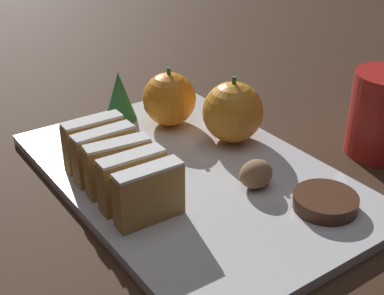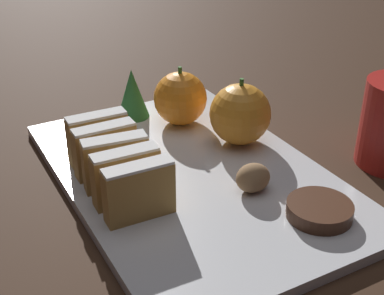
% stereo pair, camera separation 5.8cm
% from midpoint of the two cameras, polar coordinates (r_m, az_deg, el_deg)
% --- Properties ---
extents(ground_plane, '(6.00, 6.00, 0.00)m').
position_cam_midpoint_polar(ground_plane, '(0.60, -2.77, -3.60)').
color(ground_plane, '#382316').
extents(serving_platter, '(0.27, 0.40, 0.01)m').
position_cam_midpoint_polar(serving_platter, '(0.60, -2.78, -3.11)').
color(serving_platter, silver).
rests_on(serving_platter, ground_plane).
extents(stollen_slice_front, '(0.07, 0.02, 0.06)m').
position_cam_midpoint_polar(stollen_slice_front, '(0.51, -7.88, -5.08)').
color(stollen_slice_front, '#B28442').
rests_on(stollen_slice_front, serving_platter).
extents(stollen_slice_second, '(0.07, 0.02, 0.06)m').
position_cam_midpoint_polar(stollen_slice_second, '(0.53, -9.50, -3.55)').
color(stollen_slice_second, '#B28442').
rests_on(stollen_slice_second, serving_platter).
extents(stollen_slice_third, '(0.07, 0.03, 0.06)m').
position_cam_midpoint_polar(stollen_slice_third, '(0.56, -10.82, -2.10)').
color(stollen_slice_third, '#B28442').
rests_on(stollen_slice_third, serving_platter).
extents(stollen_slice_fourth, '(0.07, 0.02, 0.06)m').
position_cam_midpoint_polar(stollen_slice_fourth, '(0.58, -12.14, -0.81)').
color(stollen_slice_fourth, '#B28442').
rests_on(stollen_slice_fourth, serving_platter).
extents(stollen_slice_fifth, '(0.07, 0.02, 0.06)m').
position_cam_midpoint_polar(stollen_slice_fifth, '(0.61, -13.10, 0.44)').
color(stollen_slice_fifth, '#B28442').
rests_on(stollen_slice_fifth, serving_platter).
extents(orange_near, '(0.07, 0.07, 0.08)m').
position_cam_midpoint_polar(orange_near, '(0.69, -4.85, 5.11)').
color(orange_near, orange).
rests_on(orange_near, serving_platter).
extents(orange_far, '(0.07, 0.07, 0.08)m').
position_cam_midpoint_polar(orange_far, '(0.64, 1.81, 3.74)').
color(orange_far, orange).
rests_on(orange_far, serving_platter).
extents(walnut, '(0.04, 0.03, 0.03)m').
position_cam_midpoint_polar(walnut, '(0.56, 3.92, -2.92)').
color(walnut, '#8E6B47').
rests_on(walnut, serving_platter).
extents(chocolate_cookie, '(0.06, 0.06, 0.01)m').
position_cam_midpoint_polar(chocolate_cookie, '(0.54, 11.08, -5.78)').
color(chocolate_cookie, '#472819').
rests_on(chocolate_cookie, serving_platter).
extents(evergreen_sprig, '(0.04, 0.04, 0.07)m').
position_cam_midpoint_polar(evergreen_sprig, '(0.71, -10.10, 5.34)').
color(evergreen_sprig, '#2D7538').
rests_on(evergreen_sprig, serving_platter).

